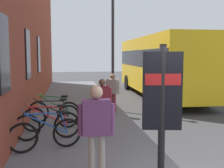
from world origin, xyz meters
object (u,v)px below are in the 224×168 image
bicycle_nearest_sign (52,117)px  city_bus (159,63)px  pedestrian_by_facade (97,123)px  transit_info_sign (162,102)px  bicycle_end_of_row (46,134)px  street_lamp (113,37)px  bicycle_far_end (54,111)px  pedestrian_crossing_street (102,99)px  pedestrian_near_bus (113,89)px  bicycle_beside_lamp (48,125)px

bicycle_nearest_sign → city_bus: size_ratio=0.16×
pedestrian_by_facade → transit_info_sign: bearing=-143.1°
bicycle_end_of_row → street_lamp: size_ratio=0.34×
bicycle_end_of_row → bicycle_nearest_sign: (1.85, -0.03, 0.00)m
bicycle_far_end → street_lamp: 4.23m
transit_info_sign → pedestrian_crossing_street: (4.56, 0.29, -0.66)m
bicycle_nearest_sign → street_lamp: size_ratio=0.34×
bicycle_end_of_row → pedestrian_crossing_street: (1.66, -1.55, 0.55)m
pedestrian_by_facade → pedestrian_crossing_street: size_ratio=1.12×
transit_info_sign → pedestrian_near_bus: (6.95, -0.42, -0.66)m
pedestrian_by_facade → bicycle_end_of_row: bearing=29.5°
bicycle_beside_lamp → city_bus: (7.91, -5.74, 1.41)m
bicycle_end_of_row → city_bus: bearing=-33.2°
bicycle_beside_lamp → street_lamp: (4.19, -2.44, 2.61)m
bicycle_beside_lamp → street_lamp: street_lamp is taller
bicycle_end_of_row → bicycle_beside_lamp: size_ratio=0.98×
pedestrian_crossing_street → street_lamp: bearing=-14.5°
bicycle_beside_lamp → bicycle_nearest_sign: size_ratio=1.03×
bicycle_end_of_row → bicycle_nearest_sign: 1.85m
pedestrian_by_facade → pedestrian_crossing_street: (3.47, -0.53, -0.11)m
bicycle_nearest_sign → pedestrian_crossing_street: (-0.19, -1.52, 0.55)m
bicycle_end_of_row → pedestrian_near_bus: size_ratio=1.12×
bicycle_end_of_row → pedestrian_by_facade: 2.18m
bicycle_end_of_row → street_lamp: (5.04, -2.43, 2.61)m
city_bus → pedestrian_by_facade: size_ratio=6.14×
bicycle_far_end → city_bus: size_ratio=0.16×
street_lamp → transit_info_sign: bearing=175.8°
pedestrian_crossing_street → bicycle_end_of_row: bearing=137.0°
bicycle_nearest_sign → transit_info_sign: transit_info_sign is taller
bicycle_beside_lamp → bicycle_nearest_sign: same height
pedestrian_crossing_street → pedestrian_by_facade: bearing=171.3°
pedestrian_by_facade → pedestrian_near_bus: (5.87, -1.24, -0.11)m
bicycle_far_end → pedestrian_near_bus: (1.35, -2.20, 0.55)m
bicycle_end_of_row → city_bus: (8.76, -5.73, 1.41)m
bicycle_nearest_sign → pedestrian_near_bus: bearing=-45.2°
bicycle_nearest_sign → pedestrian_by_facade: 3.85m
city_bus → pedestrian_crossing_street: city_bus is taller
transit_info_sign → city_bus: (11.66, -3.89, 0.20)m
bicycle_far_end → pedestrian_crossing_street: (-1.05, -1.49, 0.55)m
bicycle_beside_lamp → bicycle_nearest_sign: bearing=-3.0°
bicycle_far_end → pedestrian_by_facade: size_ratio=1.01×
bicycle_nearest_sign → bicycle_beside_lamp: bearing=177.0°
bicycle_far_end → street_lamp: street_lamp is taller
pedestrian_crossing_street → street_lamp: size_ratio=0.31×
bicycle_beside_lamp → pedestrian_near_bus: 3.97m
pedestrian_by_facade → pedestrian_crossing_street: pedestrian_by_facade is taller
bicycle_end_of_row → pedestrian_near_bus: pedestrian_near_bus is taller
bicycle_end_of_row → bicycle_nearest_sign: same height
bicycle_nearest_sign → bicycle_far_end: bearing=-1.9°
bicycle_beside_lamp → street_lamp: bearing=-30.3°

